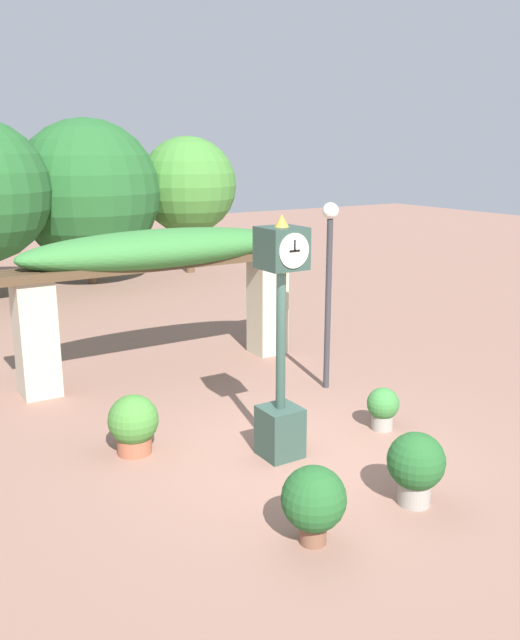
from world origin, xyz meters
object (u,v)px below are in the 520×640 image
lamp_post (329,268)px  potted_plant_near_left (133,423)px  potted_plant_near_right (314,501)px  potted_plant_far_left (416,465)px  potted_plant_far_right (383,407)px  pedestal_clock (281,347)px

lamp_post → potted_plant_near_left: bearing=-170.0°
potted_plant_near_left → potted_plant_near_right: 3.10m
potted_plant_far_left → lamp_post: bearing=67.2°
potted_plant_near_right → potted_plant_far_left: size_ratio=0.98×
potted_plant_far_right → potted_plant_far_left: bearing=-122.3°
potted_plant_far_right → potted_plant_near_right: bearing=-145.0°
potted_plant_near_right → potted_plant_far_left: 1.46m
pedestal_clock → potted_plant_far_left: size_ratio=3.69×
potted_plant_far_right → pedestal_clock: bearing=177.8°
lamp_post → potted_plant_near_right: bearing=-129.2°
potted_plant_near_right → potted_plant_far_right: potted_plant_near_right is taller
potted_plant_near_left → lamp_post: bearing=10.0°
potted_plant_near_right → lamp_post: (2.99, 3.66, 1.58)m
potted_plant_far_left → potted_plant_far_right: (1.14, 1.80, -0.14)m
potted_plant_near_left → potted_plant_far_right: size_ratio=1.29×
potted_plant_near_right → potted_plant_far_left: potted_plant_far_left is taller
pedestal_clock → lamp_post: bearing=39.7°
pedestal_clock → potted_plant_far_right: size_ratio=5.10×
pedestal_clock → lamp_post: (2.14, 1.78, 0.56)m
potted_plant_near_left → potted_plant_near_right: potted_plant_near_right is taller
potted_plant_far_left → pedestal_clock: bearing=108.1°
potted_plant_near_right → potted_plant_far_left: bearing=0.8°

